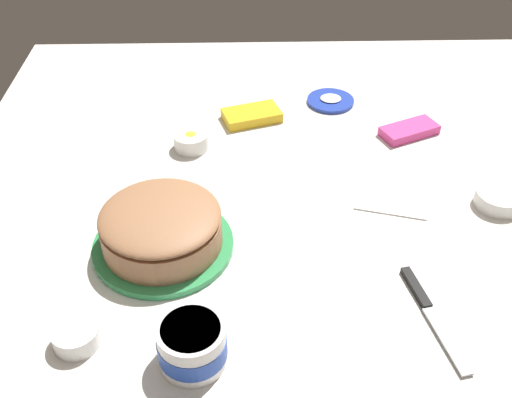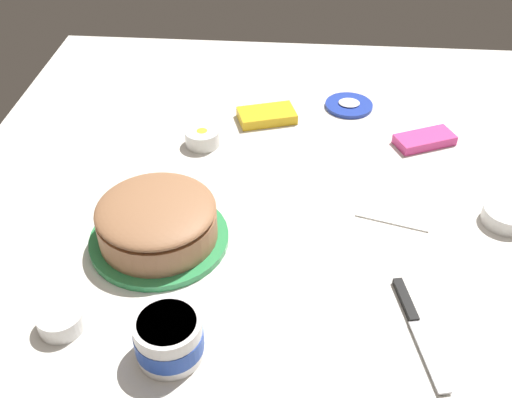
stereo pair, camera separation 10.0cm
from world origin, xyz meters
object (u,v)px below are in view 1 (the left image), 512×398
(sprinkle_bowl_yellow, at_px, (191,140))
(candy_box_upper, at_px, (252,115))
(sprinkle_bowl_orange, at_px, (76,335))
(candy_box_lower, at_px, (409,130))
(spreading_knife, at_px, (428,308))
(frosting_tub, at_px, (192,344))
(paper_napkin, at_px, (392,191))
(frosted_cake, at_px, (161,230))
(frosting_tub_lid, at_px, (331,101))
(sprinkle_bowl_green, at_px, (499,198))

(sprinkle_bowl_yellow, xyz_separation_m, candy_box_upper, (-0.15, -0.12, -0.01))
(sprinkle_bowl_yellow, bearing_deg, sprinkle_bowl_orange, 74.72)
(candy_box_lower, bearing_deg, spreading_knife, 56.61)
(frosting_tub, xyz_separation_m, candy_box_lower, (-0.49, -0.65, -0.03))
(spreading_knife, relative_size, paper_napkin, 1.57)
(frosted_cake, xyz_separation_m, paper_napkin, (-0.48, -0.16, -0.04))
(sprinkle_bowl_orange, distance_m, paper_napkin, 0.71)
(paper_napkin, bearing_deg, frosting_tub, 46.18)
(candy_box_lower, xyz_separation_m, candy_box_upper, (0.39, -0.08, 0.00))
(frosting_tub, relative_size, sprinkle_bowl_yellow, 1.36)
(frosting_tub_lid, distance_m, candy_box_upper, 0.23)
(frosting_tub, distance_m, spreading_knife, 0.41)
(frosting_tub, relative_size, sprinkle_bowl_orange, 1.42)
(sprinkle_bowl_yellow, relative_size, sprinkle_bowl_orange, 1.05)
(frosting_tub, height_order, sprinkle_bowl_yellow, frosting_tub)
(frosted_cake, relative_size, candy_box_upper, 1.92)
(candy_box_lower, bearing_deg, sprinkle_bowl_yellow, -19.18)
(frosted_cake, distance_m, spreading_knife, 0.51)
(frosting_tub_lid, height_order, spreading_knife, frosting_tub_lid)
(candy_box_upper, relative_size, paper_napkin, 0.94)
(frosted_cake, relative_size, frosting_tub, 2.45)
(sprinkle_bowl_yellow, bearing_deg, paper_napkin, 157.94)
(spreading_knife, xyz_separation_m, candy_box_lower, (-0.09, -0.56, 0.01))
(spreading_knife, relative_size, candy_box_lower, 1.66)
(sprinkle_bowl_orange, xyz_separation_m, candy_box_lower, (-0.69, -0.61, -0.01))
(sprinkle_bowl_green, bearing_deg, frosting_tub_lid, -55.29)
(sprinkle_bowl_green, distance_m, sprinkle_bowl_yellow, 0.70)
(sprinkle_bowl_orange, bearing_deg, sprinkle_bowl_yellow, -105.28)
(paper_napkin, bearing_deg, frosted_cake, 18.74)
(sprinkle_bowl_orange, xyz_separation_m, paper_napkin, (-0.60, -0.39, -0.02))
(frosting_tub, xyz_separation_m, frosting_tub_lid, (-0.32, -0.81, -0.03))
(candy_box_upper, xyz_separation_m, paper_napkin, (-0.30, 0.30, -0.01))
(sprinkle_bowl_yellow, bearing_deg, frosting_tub_lid, -150.15)
(frosted_cake, height_order, frosting_tub_lid, frosted_cake)
(spreading_knife, relative_size, sprinkle_bowl_orange, 3.00)
(candy_box_upper, bearing_deg, frosting_tub_lid, -176.92)
(candy_box_upper, bearing_deg, sprinkle_bowl_green, 127.51)
(sprinkle_bowl_yellow, relative_size, candy_box_upper, 0.58)
(spreading_knife, xyz_separation_m, sprinkle_bowl_yellow, (0.44, -0.51, 0.02))
(frosting_tub_lid, xyz_separation_m, sprinkle_bowl_yellow, (0.36, 0.21, 0.02))
(frosting_tub_lid, distance_m, sprinkle_bowl_orange, 0.93)
(frosted_cake, relative_size, frosting_tub_lid, 2.19)
(candy_box_lower, height_order, paper_napkin, candy_box_lower)
(sprinkle_bowl_yellow, bearing_deg, candy_box_lower, -175.08)
(frosting_tub_lid, relative_size, sprinkle_bowl_green, 1.26)
(frosting_tub, height_order, sprinkle_bowl_green, frosting_tub)
(frosting_tub_lid, bearing_deg, sprinkle_bowl_orange, 56.41)
(sprinkle_bowl_orange, distance_m, candy_box_upper, 0.75)
(sprinkle_bowl_orange, relative_size, candy_box_upper, 0.55)
(spreading_knife, bearing_deg, paper_napkin, -90.87)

